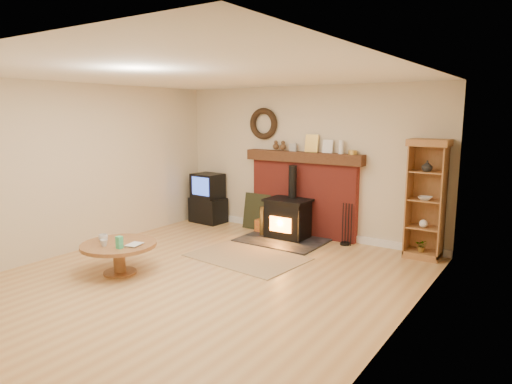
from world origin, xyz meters
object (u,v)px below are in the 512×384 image
Objects in this scene: wood_stove at (287,220)px; coffee_table at (118,249)px; tv_unit at (208,199)px; curio_cabinet at (426,199)px.

coffee_table is at bearing -110.16° from wood_stove.
wood_stove reaches higher than coffee_table.
tv_unit is at bearing 107.17° from coffee_table.
tv_unit is 4.14m from curio_cabinet.
coffee_table is at bearing -72.83° from tv_unit.
curio_cabinet reaches higher than tv_unit.
curio_cabinet is 4.45m from coffee_table.
curio_cabinet is (4.12, 0.08, 0.42)m from tv_unit.
curio_cabinet is at bearing 7.27° from wood_stove.
wood_stove is 2.29m from curio_cabinet.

